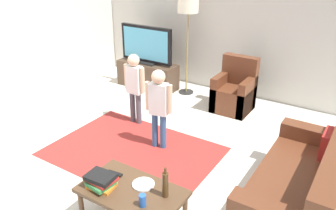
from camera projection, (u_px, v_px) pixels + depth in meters
name	position (u px, v px, depth m)	size (l,w,h in m)	color
ground	(142.00, 169.00, 4.28)	(7.80, 7.80, 0.00)	beige
wall_back	(241.00, 21.00, 6.00)	(6.00, 0.12, 2.70)	silver
area_rug	(133.00, 151.00, 4.64)	(2.20, 1.60, 0.01)	#9E2D28
tv_stand	(148.00, 75.00, 6.69)	(1.20, 0.44, 0.50)	#4C3828
tv	(146.00, 45.00, 6.42)	(1.10, 0.28, 0.71)	black
couch	(305.00, 189.00, 3.47)	(0.80, 1.80, 0.86)	brown
armchair	(235.00, 93.00, 5.74)	(0.60, 0.60, 0.90)	brown
floor_lamp	(188.00, 10.00, 5.87)	(0.36, 0.36, 1.78)	#262626
child_near_tv	(135.00, 83.00, 5.14)	(0.37, 0.18, 1.11)	#4C4C59
child_center	(159.00, 102.00, 4.47)	(0.37, 0.18, 1.12)	#33598C
coffee_table	(132.00, 194.00, 3.28)	(1.00, 0.60, 0.42)	#513823
book_stack	(101.00, 181.00, 3.27)	(0.28, 0.26, 0.14)	orange
bottle	(165.00, 184.00, 3.12)	(0.06, 0.06, 0.32)	#4C3319
tv_remote	(115.00, 174.00, 3.48)	(0.17, 0.05, 0.02)	black
soda_can	(143.00, 200.00, 3.03)	(0.07, 0.07, 0.12)	#2659B2
plate	(143.00, 184.00, 3.32)	(0.22, 0.22, 0.02)	white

